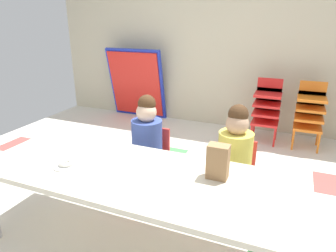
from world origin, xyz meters
name	(u,v)px	position (x,y,z in m)	size (l,w,h in m)	color
ground_plane	(174,205)	(0.01, 0.00, -0.01)	(5.50, 4.47, 0.02)	silver
back_wall	(234,37)	(0.00, 2.24, 1.27)	(5.50, 0.10, 2.54)	beige
craft_table	(126,176)	(-0.11, -0.54, 0.53)	(1.98, 0.77, 0.58)	beige
seated_child_near_camera	(147,137)	(-0.26, 0.08, 0.55)	(0.32, 0.31, 0.92)	red
seated_child_middle_seat	(235,151)	(0.48, 0.08, 0.55)	(0.32, 0.32, 0.92)	red
kid_chair_red_stack	(267,107)	(0.56, 1.79, 0.46)	(0.32, 0.30, 0.80)	red
kid_chair_orange_stack	(310,111)	(1.06, 1.79, 0.46)	(0.32, 0.30, 0.80)	orange
folded_activity_table	(136,84)	(-1.42, 2.04, 0.54)	(0.90, 0.29, 1.09)	#1E33BF
paper_bag_brown	(218,162)	(0.46, -0.41, 0.69)	(0.13, 0.09, 0.22)	#9E754C
paper_plate_near_edge	(67,165)	(-0.51, -0.64, 0.58)	(0.18, 0.18, 0.01)	white
donut_powdered_on_plate	(66,163)	(-0.51, -0.64, 0.60)	(0.10, 0.10, 0.03)	white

